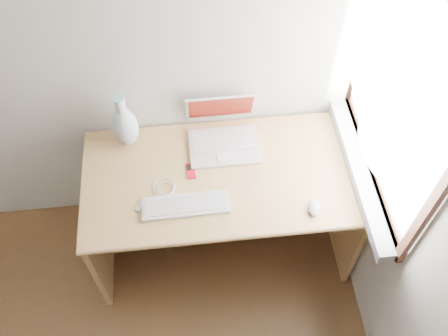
{
  "coord_description": "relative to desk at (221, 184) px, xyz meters",
  "views": [
    {
      "loc": [
        0.87,
        -0.04,
        2.8
      ],
      "look_at": [
        1.02,
        1.35,
        0.84
      ],
      "focal_mm": 40.0,
      "sensor_mm": 36.0,
      "label": 1
    }
  ],
  "objects": [
    {
      "name": "ipod",
      "position": [
        -0.16,
        -0.05,
        0.22
      ],
      "size": [
        0.05,
        0.1,
        0.01
      ],
      "rotation": [
        0.0,
        0.0,
        0.09
      ],
      "color": "red",
      "rests_on": "desk"
    },
    {
      "name": "vase",
      "position": [
        -0.47,
        0.18,
        0.35
      ],
      "size": [
        0.13,
        0.13,
        0.33
      ],
      "color": "silver",
      "rests_on": "desk"
    },
    {
      "name": "desk",
      "position": [
        0.0,
        0.0,
        0.0
      ],
      "size": [
        1.41,
        0.7,
        0.74
      ],
      "color": "tan",
      "rests_on": "floor"
    },
    {
      "name": "window",
      "position": [
        0.7,
        -0.16,
        0.75
      ],
      "size": [
        0.11,
        0.99,
        1.1
      ],
      "color": "white",
      "rests_on": "right_wall"
    },
    {
      "name": "laptop",
      "position": [
        0.03,
        0.13,
        0.27
      ],
      "size": [
        0.36,
        0.3,
        0.25
      ],
      "rotation": [
        0.0,
        0.0,
        0.01
      ],
      "color": "silver",
      "rests_on": "desk"
    },
    {
      "name": "mouse",
      "position": [
        0.41,
        -0.33,
        0.23
      ],
      "size": [
        0.08,
        0.11,
        0.03
      ],
      "primitive_type": "ellipsoid",
      "rotation": [
        0.0,
        0.0,
        -0.32
      ],
      "color": "silver",
      "rests_on": "desk"
    },
    {
      "name": "external_keyboard",
      "position": [
        -0.2,
        -0.25,
        0.22
      ],
      "size": [
        0.42,
        0.13,
        0.02
      ],
      "rotation": [
        0.0,
        0.0,
        0.02
      ],
      "color": "white",
      "rests_on": "desk"
    },
    {
      "name": "cable_coil",
      "position": [
        -0.3,
        -0.13,
        0.22
      ],
      "size": [
        0.13,
        0.13,
        0.01
      ],
      "primitive_type": "torus",
      "rotation": [
        0.0,
        0.0,
        -0.18
      ],
      "color": "white",
      "rests_on": "desk"
    },
    {
      "name": "remote",
      "position": [
        -0.41,
        -0.22,
        0.22
      ],
      "size": [
        0.06,
        0.08,
        0.01
      ],
      "primitive_type": "cube",
      "rotation": [
        0.0,
        0.0,
        -0.54
      ],
      "color": "white",
      "rests_on": "desk"
    }
  ]
}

